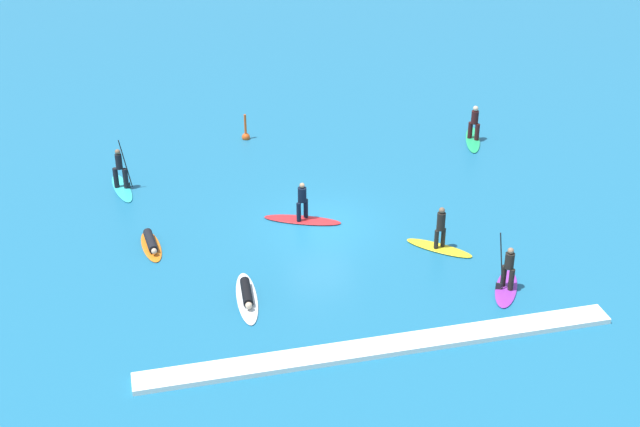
% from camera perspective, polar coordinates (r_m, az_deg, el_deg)
% --- Properties ---
extents(ground_plane, '(120.00, 120.00, 0.00)m').
position_cam_1_polar(ground_plane, '(34.29, -0.00, -0.73)').
color(ground_plane, '#1E6B93').
rests_on(ground_plane, ground).
extents(surfer_on_orange_board, '(0.91, 2.50, 0.41)m').
position_cam_1_polar(surfer_on_orange_board, '(33.32, -11.03, -1.93)').
color(surfer_on_orange_board, orange).
rests_on(surfer_on_orange_board, ground_plane).
extents(surfer_on_teal_board, '(1.11, 2.92, 2.34)m').
position_cam_1_polar(surfer_on_teal_board, '(37.79, -12.92, 2.21)').
color(surfer_on_teal_board, '#33C6CC').
rests_on(surfer_on_teal_board, ground_plane).
extents(surfer_on_red_board, '(3.14, 1.90, 1.68)m').
position_cam_1_polar(surfer_on_red_board, '(34.38, -1.17, 0.08)').
color(surfer_on_red_board, red).
rests_on(surfer_on_red_board, ground_plane).
extents(surfer_on_white_board, '(0.93, 3.26, 0.41)m').
position_cam_1_polar(surfer_on_white_board, '(29.87, -4.82, -5.38)').
color(surfer_on_white_board, white).
rests_on(surfer_on_white_board, ground_plane).
extents(surfer_on_yellow_board, '(2.39, 2.29, 1.76)m').
position_cam_1_polar(surfer_on_yellow_board, '(32.74, 7.86, -1.64)').
color(surfer_on_yellow_board, yellow).
rests_on(surfer_on_yellow_board, ground_plane).
extents(surfer_on_purple_board, '(1.85, 2.51, 2.31)m').
position_cam_1_polar(surfer_on_purple_board, '(30.78, 12.17, -4.22)').
color(surfer_on_purple_board, purple).
rests_on(surfer_on_purple_board, ground_plane).
extents(surfer_on_green_board, '(1.69, 3.13, 1.76)m').
position_cam_1_polar(surfer_on_green_board, '(42.15, 10.04, 5.29)').
color(surfer_on_green_board, '#23B266').
rests_on(surfer_on_green_board, ground_plane).
extents(marker_buoy, '(0.39, 0.39, 1.35)m').
position_cam_1_polar(marker_buoy, '(41.92, -4.89, 5.16)').
color(marker_buoy, '#E55119').
rests_on(marker_buoy, ground_plane).
extents(wave_crest, '(15.40, 0.90, 0.18)m').
position_cam_1_polar(wave_crest, '(27.58, 4.06, -8.73)').
color(wave_crest, white).
rests_on(wave_crest, ground_plane).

